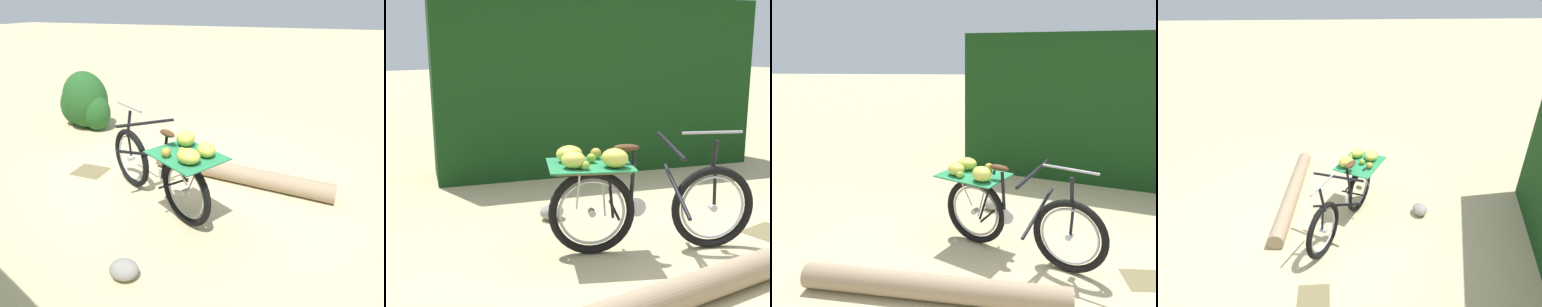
% 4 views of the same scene
% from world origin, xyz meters
% --- Properties ---
extents(ground_plane, '(60.00, 60.00, 0.00)m').
position_xyz_m(ground_plane, '(0.00, 0.00, 0.00)').
color(ground_plane, '#C6B284').
extents(foliage_hedge, '(4.47, 2.32, 2.32)m').
position_xyz_m(foliage_hedge, '(-1.30, -2.78, 1.16)').
color(foliage_hedge, '#143814').
rests_on(foliage_hedge, ground_plane).
extents(bicycle, '(1.69, 1.16, 1.03)m').
position_xyz_m(bicycle, '(0.32, -0.24, 0.49)').
color(bicycle, black).
rests_on(bicycle, ground_plane).
extents(fallen_log, '(2.32, 0.47, 0.23)m').
position_xyz_m(fallen_log, '(0.99, 0.59, 0.11)').
color(fallen_log, '#9E8466').
rests_on(fallen_log, ground_plane).
extents(path_stone, '(0.25, 0.21, 0.16)m').
position_xyz_m(path_stone, '(0.45, -1.34, 0.08)').
color(path_stone, gray).
rests_on(path_stone, ground_plane).
extents(leaf_litter_patch, '(0.44, 0.36, 0.01)m').
position_xyz_m(leaf_litter_patch, '(-0.97, 0.20, 0.00)').
color(leaf_litter_patch, olive).
rests_on(leaf_litter_patch, ground_plane).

